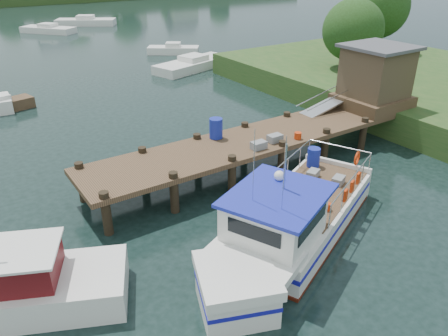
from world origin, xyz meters
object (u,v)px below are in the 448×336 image
moored_rowboat (2,106)px  moored_c (193,64)px  dock (338,99)px  moored_b (173,50)px  moored_far (86,22)px  lobster_boat (289,224)px  moored_d (48,29)px

moored_rowboat → moored_c: size_ratio=0.50×
dock → moored_b: bearing=81.9°
dock → moored_far: dock is taller
lobster_boat → moored_c: (9.38, 22.09, -0.41)m
moored_c → lobster_boat: bearing=-119.5°
lobster_boat → moored_far: 50.74m
lobster_boat → moored_rowboat: (-5.25, 19.25, -0.44)m
lobster_boat → moored_d: (4.13, 46.48, -0.42)m
lobster_boat → moored_b: bearing=44.9°
lobster_boat → moored_rowboat: lobster_boat is taller
dock → moored_b: dock is taller
dock → lobster_boat: lobster_boat is taller
moored_far → moored_d: 6.43m
dock → moored_rowboat: size_ratio=4.54×
lobster_boat → moored_c: 24.01m
moored_far → moored_b: 21.67m
lobster_boat → moored_d: bearing=60.7°
moored_rowboat → moored_b: size_ratio=0.78×
lobster_boat → dock: bearing=10.2°
moored_rowboat → moored_far: (14.88, 30.57, 0.09)m
moored_c → moored_b: bearing=70.6°
dock → moored_rowboat: 19.11m
moored_c → moored_d: size_ratio=1.16×
dock → moored_d: (-3.36, 41.34, -1.84)m
moored_rowboat → moored_d: 28.80m
lobster_boat → moored_c: lobster_boat is taller
moored_far → moored_b: moored_far is taller
moored_far → dock: bearing=-76.3°
lobster_boat → moored_far: size_ratio=1.19×
moored_b → moored_c: (-1.39, -6.08, 0.03)m
dock → moored_c: (1.89, 16.96, -1.84)m
dock → moored_rowboat: dock is taller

